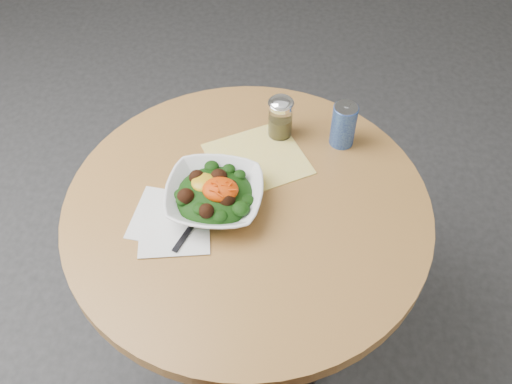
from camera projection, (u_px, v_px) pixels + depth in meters
ground at (250, 342)px, 1.96m from camera, size 6.00×6.00×0.00m
table at (248, 250)px, 1.54m from camera, size 0.90×0.90×0.75m
cloth_napkin at (257, 159)px, 1.49m from camera, size 0.31×0.31×0.00m
paper_napkins at (171, 222)px, 1.35m from camera, size 0.21×0.22×0.00m
salad_bowl at (215, 195)px, 1.36m from camera, size 0.24×0.24×0.09m
fork at (197, 220)px, 1.35m from camera, size 0.08×0.18×0.00m
spice_shaker at (280, 117)px, 1.50m from camera, size 0.07×0.07×0.12m
beverage_can at (344, 125)px, 1.48m from camera, size 0.07×0.07×0.13m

